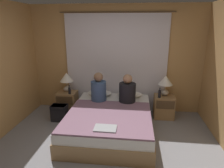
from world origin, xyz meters
TOP-DOWN VIEW (x-y plane):
  - ground_plane at (0.00, 0.00)m, footprint 16.00×16.00m
  - wall_back at (0.00, 2.07)m, footprint 4.12×0.06m
  - curtain_panel at (0.00, 2.01)m, footprint 2.58×0.03m
  - bed at (0.00, 0.93)m, footprint 1.61×2.06m
  - nightstand_left at (-1.14, 1.69)m, footprint 0.44×0.40m
  - nightstand_right at (1.14, 1.69)m, footprint 0.44×0.40m
  - lamp_left at (-1.14, 1.74)m, footprint 0.32×0.32m
  - lamp_right at (1.14, 1.74)m, footprint 0.32×0.32m
  - pillow_left at (-0.35, 1.75)m, footprint 0.58×0.33m
  - pillow_right at (0.35, 1.75)m, footprint 0.58×0.33m
  - blanket_on_bed at (0.00, 0.64)m, footprint 1.55×1.43m
  - person_left_in_bed at (-0.31, 1.39)m, footprint 0.33×0.33m
  - person_right_in_bed at (0.31, 1.39)m, footprint 0.35×0.35m
  - beer_bottle_on_left_stand at (-1.02, 1.57)m, footprint 0.06×0.06m
  - beer_bottle_on_right_stand at (1.01, 1.57)m, footprint 0.06×0.06m
  - laptop_on_bed at (0.02, 0.17)m, footprint 0.36×0.24m
  - backpack_on_floor at (-1.17, 1.25)m, footprint 0.34×0.25m

SIDE VIEW (x-z plane):
  - ground_plane at x=0.00m, z-range 0.00..0.00m
  - backpack_on_floor at x=-1.17m, z-range 0.02..0.39m
  - bed at x=0.00m, z-range 0.00..0.44m
  - nightstand_left at x=-1.14m, z-range 0.00..0.51m
  - nightstand_right at x=1.14m, z-range 0.00..0.51m
  - blanket_on_bed at x=0.00m, z-range 0.44..0.47m
  - laptop_on_bed at x=0.02m, z-range 0.47..0.49m
  - pillow_left at x=-0.35m, z-range 0.44..0.56m
  - pillow_right at x=0.35m, z-range 0.44..0.56m
  - beer_bottle_on_left_stand at x=-1.02m, z-range 0.49..0.70m
  - beer_bottle_on_right_stand at x=1.01m, z-range 0.49..0.72m
  - person_right_in_bed at x=0.31m, z-range 0.38..1.01m
  - person_left_in_bed at x=-0.31m, z-range 0.39..1.03m
  - lamp_left at x=-1.14m, z-range 0.59..1.05m
  - lamp_right at x=1.14m, z-range 0.59..1.05m
  - curtain_panel at x=0.00m, z-range 0.00..2.32m
  - wall_back at x=0.00m, z-range 0.00..2.50m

